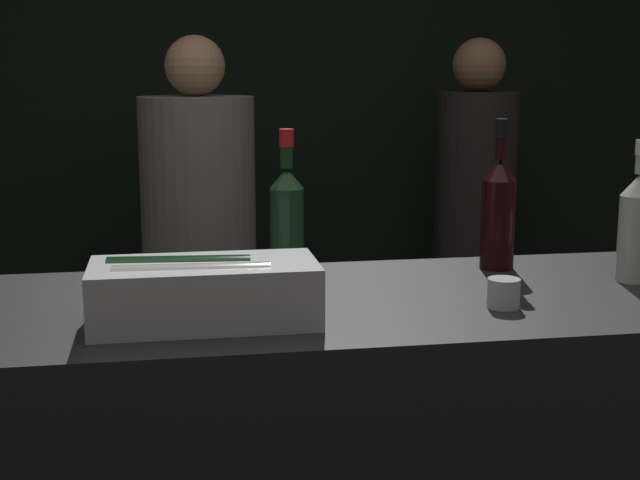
{
  "coord_description": "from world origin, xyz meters",
  "views": [
    {
      "loc": [
        -0.32,
        -1.46,
        1.53
      ],
      "look_at": [
        0.0,
        0.38,
        1.16
      ],
      "focal_mm": 50.0,
      "sensor_mm": 36.0,
      "label": 1
    }
  ],
  "objects_px": {
    "person_blond_tee": "(474,218)",
    "person_in_hoodie": "(200,244)",
    "ice_bin_with_bottles": "(200,290)",
    "red_wine_bottle_black_foil": "(498,211)",
    "candle_votive": "(504,293)",
    "red_wine_bottle_burgundy": "(287,214)",
    "white_wine_bottle": "(637,224)"
  },
  "relations": [
    {
      "from": "candle_votive",
      "to": "ice_bin_with_bottles",
      "type": "bearing_deg",
      "value": -179.49
    },
    {
      "from": "person_blond_tee",
      "to": "white_wine_bottle",
      "type": "bearing_deg",
      "value": 8.59
    },
    {
      "from": "person_in_hoodie",
      "to": "ice_bin_with_bottles",
      "type": "bearing_deg",
      "value": -18.19
    },
    {
      "from": "white_wine_bottle",
      "to": "red_wine_bottle_black_foil",
      "type": "xyz_separation_m",
      "value": [
        -0.26,
        0.17,
        0.01
      ]
    },
    {
      "from": "candle_votive",
      "to": "red_wine_bottle_burgundy",
      "type": "height_order",
      "value": "red_wine_bottle_burgundy"
    },
    {
      "from": "white_wine_bottle",
      "to": "red_wine_bottle_black_foil",
      "type": "relative_size",
      "value": 0.89
    },
    {
      "from": "candle_votive",
      "to": "person_blond_tee",
      "type": "height_order",
      "value": "person_blond_tee"
    },
    {
      "from": "ice_bin_with_bottles",
      "to": "white_wine_bottle",
      "type": "relative_size",
      "value": 1.34
    },
    {
      "from": "ice_bin_with_bottles",
      "to": "red_wine_bottle_black_foil",
      "type": "bearing_deg",
      "value": 25.49
    },
    {
      "from": "red_wine_bottle_black_foil",
      "to": "person_blond_tee",
      "type": "height_order",
      "value": "person_blond_tee"
    },
    {
      "from": "ice_bin_with_bottles",
      "to": "person_in_hoodie",
      "type": "height_order",
      "value": "person_in_hoodie"
    },
    {
      "from": "ice_bin_with_bottles",
      "to": "candle_votive",
      "type": "bearing_deg",
      "value": 0.51
    },
    {
      "from": "candle_votive",
      "to": "red_wine_bottle_black_foil",
      "type": "bearing_deg",
      "value": 71.38
    },
    {
      "from": "person_blond_tee",
      "to": "candle_votive",
      "type": "bearing_deg",
      "value": -2.62
    },
    {
      "from": "red_wine_bottle_black_foil",
      "to": "person_in_hoodie",
      "type": "xyz_separation_m",
      "value": [
        -0.68,
        1.16,
        -0.29
      ]
    },
    {
      "from": "ice_bin_with_bottles",
      "to": "red_wine_bottle_burgundy",
      "type": "height_order",
      "value": "red_wine_bottle_burgundy"
    },
    {
      "from": "ice_bin_with_bottles",
      "to": "person_in_hoodie",
      "type": "distance_m",
      "value": 1.52
    },
    {
      "from": "person_in_hoodie",
      "to": "red_wine_bottle_burgundy",
      "type": "bearing_deg",
      "value": -7.23
    },
    {
      "from": "candle_votive",
      "to": "person_blond_tee",
      "type": "xyz_separation_m",
      "value": [
        0.56,
        1.76,
        -0.16
      ]
    },
    {
      "from": "person_in_hoodie",
      "to": "candle_votive",
      "type": "bearing_deg",
      "value": 4.28
    },
    {
      "from": "red_wine_bottle_burgundy",
      "to": "white_wine_bottle",
      "type": "bearing_deg",
      "value": -17.65
    },
    {
      "from": "candle_votive",
      "to": "red_wine_bottle_black_foil",
      "type": "distance_m",
      "value": 0.38
    },
    {
      "from": "person_in_hoodie",
      "to": "red_wine_bottle_black_foil",
      "type": "bearing_deg",
      "value": 14.04
    },
    {
      "from": "person_blond_tee",
      "to": "person_in_hoodie",
      "type": "bearing_deg",
      "value": -62.11
    },
    {
      "from": "red_wine_bottle_burgundy",
      "to": "red_wine_bottle_black_foil",
      "type": "height_order",
      "value": "red_wine_bottle_black_foil"
    },
    {
      "from": "candle_votive",
      "to": "person_in_hoodie",
      "type": "height_order",
      "value": "person_in_hoodie"
    },
    {
      "from": "red_wine_bottle_burgundy",
      "to": "person_in_hoodie",
      "type": "relative_size",
      "value": 0.21
    },
    {
      "from": "red_wine_bottle_black_foil",
      "to": "person_in_hoodie",
      "type": "height_order",
      "value": "person_in_hoodie"
    },
    {
      "from": "white_wine_bottle",
      "to": "red_wine_bottle_burgundy",
      "type": "bearing_deg",
      "value": 162.35
    },
    {
      "from": "white_wine_bottle",
      "to": "person_in_hoodie",
      "type": "bearing_deg",
      "value": 125.2
    },
    {
      "from": "white_wine_bottle",
      "to": "red_wine_bottle_black_foil",
      "type": "bearing_deg",
      "value": 146.63
    },
    {
      "from": "red_wine_bottle_burgundy",
      "to": "person_blond_tee",
      "type": "xyz_separation_m",
      "value": [
        0.95,
        1.34,
        -0.26
      ]
    }
  ]
}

